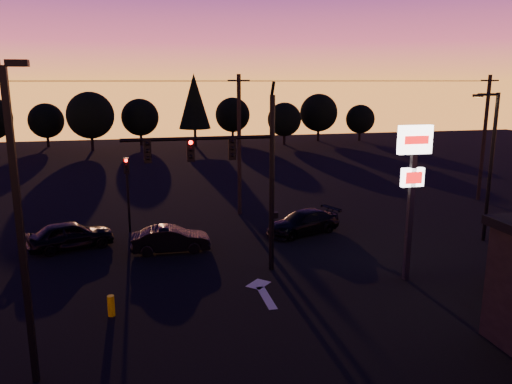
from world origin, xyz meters
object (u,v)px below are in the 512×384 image
Objects in this scene: streetlight at (490,161)px; car_mid at (171,239)px; traffic_signal_mast at (237,166)px; car_left at (71,235)px; bollard at (111,306)px; parking_lot_light at (18,207)px; secondary_signal at (127,184)px; car_right at (303,222)px; pylon_sign at (413,170)px.

streetlight is 17.34m from car_mid.
streetlight is (14.01, 1.51, -0.52)m from traffic_signal_mast.
car_left is at bearing 170.33° from streetlight.
parking_lot_light is at bearing -117.31° from bollard.
secondary_signal is 10.27m from car_right.
secondary_signal is 4.28m from car_left.
pylon_sign is at bearing -39.77° from secondary_signal.
car_left is 1.08× the size of car_mid.
car_right is (4.81, 4.99, -4.28)m from traffic_signal_mast.
car_right is at bearing -77.43° from car_mid.
secondary_signal reaches higher than car_mid.
car_mid is at bearing 128.14° from traffic_signal_mast.
car_left is at bearing 92.11° from parking_lot_light.
traffic_signal_mast reaches higher than pylon_sign.
secondary_signal is 1.09× the size of car_mid.
pylon_sign is 1.50× the size of car_right.
streetlight reaches higher than bollard.
car_right is at bearing 46.05° from traffic_signal_mast.
car_mid is at bearing 66.43° from parking_lot_light.
parking_lot_light is at bearing 158.36° from car_mid.
secondary_signal is 0.64× the size of pylon_sign.
traffic_signal_mast is 6.23m from car_mid.
pylon_sign is (7.10, -2.49, -0.02)m from traffic_signal_mast.
streetlight is 20.41m from bollard.
secondary_signal is at bearing 30.09° from car_mid.
pylon_sign is (12.00, -9.99, 2.05)m from secondary_signal.
car_left is (-7.85, 5.23, -4.20)m from traffic_signal_mast.
traffic_signal_mast reaches higher than car_left.
secondary_signal is 4.97m from car_mid.
parking_lot_light reaches higher than car_left.
car_left is (-0.45, 12.22, -4.53)m from parking_lot_light.
car_right reaches higher than bollard.
car_mid is at bearing 148.53° from pylon_sign.
car_right is (12.66, -0.24, -0.08)m from car_left.
traffic_signal_mast is 1.89× the size of car_right.
traffic_signal_mast is at bearing -63.94° from car_right.
pylon_sign is 17.34m from car_left.
streetlight is 10.53m from car_right.
car_mid is (4.60, 10.55, -4.61)m from parking_lot_light.
car_right is at bearing 44.46° from parking_lot_light.
traffic_signal_mast is 7.52m from pylon_sign.
car_right is at bearing 107.00° from pylon_sign.
streetlight reaches higher than car_right.
pylon_sign is 12.36m from car_mid.
pylon_sign is (14.50, 4.50, -0.36)m from parking_lot_light.
parking_lot_light is at bearing -136.63° from traffic_signal_mast.
traffic_signal_mast is 2.15× the size of car_mid.
bollard is (-12.54, -0.70, -4.52)m from pylon_sign.
traffic_signal_mast reaches higher than car_right.
pylon_sign is 13.35m from bollard.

